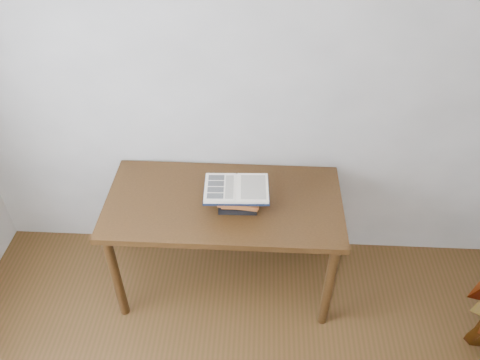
{
  "coord_description": "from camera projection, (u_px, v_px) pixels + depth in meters",
  "views": [
    {
      "loc": [
        0.09,
        -0.62,
        2.62
      ],
      "look_at": [
        -0.02,
        1.32,
        0.95
      ],
      "focal_mm": 35.0,
      "sensor_mm": 36.0,
      "label": 1
    }
  ],
  "objects": [
    {
      "name": "open_book",
      "position": [
        237.0,
        189.0,
        2.61
      ],
      "size": [
        0.37,
        0.27,
        0.03
      ],
      "rotation": [
        0.0,
        0.0,
        0.04
      ],
      "color": "black",
      "rests_on": "book_stack"
    },
    {
      "name": "desk",
      "position": [
        224.0,
        212.0,
        2.81
      ],
      "size": [
        1.39,
        0.69,
        0.74
      ],
      "color": "#412610",
      "rests_on": "ground"
    },
    {
      "name": "book_stack",
      "position": [
        239.0,
        198.0,
        2.66
      ],
      "size": [
        0.25,
        0.2,
        0.12
      ],
      "color": "black",
      "rests_on": "desk"
    },
    {
      "name": "room_shell",
      "position": [
        185.0,
        321.0,
        1.13
      ],
      "size": [
        3.54,
        3.54,
        2.62
      ],
      "color": "beige",
      "rests_on": "ground"
    }
  ]
}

